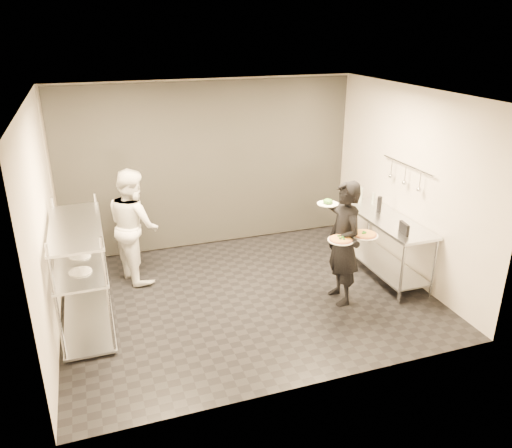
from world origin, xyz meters
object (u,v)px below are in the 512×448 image
object	(u,v)px
bottle_clear	(373,199)
pass_rack	(82,271)
pizza_plate_near	(341,240)
salad_plate	(328,203)
bottle_dark	(379,204)
chef	(134,225)
bottle_green	(361,195)
waiter	(344,243)
pos_monitor	(404,228)
pizza_plate_far	(364,234)
prep_counter	(385,236)

from	to	relation	value
bottle_clear	pass_rack	bearing A→B (deg)	-172.36
pass_rack	pizza_plate_near	world-z (taller)	pass_rack
pass_rack	salad_plate	bearing A→B (deg)	-3.60
pizza_plate_near	bottle_dark	world-z (taller)	bottle_dark
chef	bottle_green	bearing A→B (deg)	-112.85
waiter	pos_monitor	world-z (taller)	waiter
waiter	pizza_plate_near	size ratio (longest dim) A/B	5.08
pizza_plate_near	pos_monitor	xyz separation A→B (m)	(1.03, 0.11, -0.03)
pos_monitor	bottle_clear	world-z (taller)	bottle_clear
pos_monitor	bottle_dark	xyz separation A→B (m)	(0.14, 0.86, 0.04)
pizza_plate_near	salad_plate	xyz separation A→B (m)	(0.05, 0.51, 0.33)
pass_rack	waiter	distance (m)	3.39
bottle_dark	pizza_plate_far	bearing A→B (deg)	-130.48
pizza_plate_near	bottle_green	bearing A→B (deg)	52.25
prep_counter	pizza_plate_far	distance (m)	1.14
waiter	pizza_plate_far	xyz separation A→B (m)	(0.19, -0.20, 0.18)
pizza_plate_far	pos_monitor	bearing A→B (deg)	8.30
pos_monitor	bottle_clear	bearing A→B (deg)	85.63
pass_rack	waiter	bearing A→B (deg)	-8.56
salad_plate	pos_monitor	world-z (taller)	salad_plate
chef	bottle_dark	world-z (taller)	chef
pizza_plate_near	bottle_clear	size ratio (longest dim) A/B	1.89
pass_rack	bottle_green	size ratio (longest dim) A/B	6.78
bottle_clear	bottle_dark	world-z (taller)	bottle_dark
prep_counter	bottle_green	xyz separation A→B (m)	(-0.00, 0.77, 0.41)
bottle_green	prep_counter	bearing A→B (deg)	-89.94
pass_rack	bottle_green	world-z (taller)	pass_rack
bottle_green	bottle_clear	size ratio (longest dim) A/B	1.31
waiter	bottle_green	distance (m)	1.62
pos_monitor	bottle_green	size ratio (longest dim) A/B	0.94
prep_counter	chef	distance (m)	3.74
pizza_plate_far	salad_plate	world-z (taller)	salad_plate
waiter	bottle_green	bearing A→B (deg)	143.65
salad_plate	bottle_clear	xyz separation A→B (m)	(1.22, 0.80, -0.34)
pos_monitor	pass_rack	bearing A→B (deg)	179.18
pass_rack	chef	world-z (taller)	chef
salad_plate	bottle_green	world-z (taller)	salad_plate
pass_rack	bottle_dark	size ratio (longest dim) A/B	6.59
pizza_plate_far	bottle_green	xyz separation A→B (m)	(0.80, 1.47, -0.01)
pass_rack	waiter	world-z (taller)	waiter
bottle_green	bottle_dark	bearing A→B (deg)	-87.41
pos_monitor	bottle_green	distance (m)	1.37
bottle_dark	salad_plate	bearing A→B (deg)	-157.53
pizza_plate_near	waiter	bearing A→B (deg)	52.03
chef	pizza_plate_far	world-z (taller)	chef
bottle_dark	pos_monitor	bearing A→B (deg)	-99.39
pass_rack	prep_counter	distance (m)	4.33
waiter	salad_plate	xyz separation A→B (m)	(-0.11, 0.30, 0.49)
bottle_green	bottle_dark	world-z (taller)	bottle_dark
pass_rack	waiter	xyz separation A→B (m)	(3.35, -0.50, 0.09)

